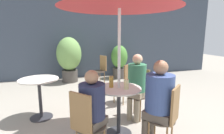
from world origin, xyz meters
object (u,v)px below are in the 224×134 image
Objects in this scene: cafe_table_far at (39,89)px; bistro_chair_2 at (140,89)px; seated_person_0 at (93,106)px; potted_plant_0 at (69,57)px; bistro_chair_3 at (101,68)px; seated_person_2 at (137,82)px; beer_glass_1 at (126,84)px; cafe_table_near at (119,101)px; potted_plant_1 at (119,60)px; bistro_chair_4 at (125,80)px; seated_person_1 at (158,98)px; bistro_chair_0 at (85,122)px; beer_glass_0 at (111,82)px; bistro_chair_1 at (168,114)px.

bistro_chair_2 is (1.82, -0.40, -0.02)m from cafe_table_far.
potted_plant_0 is at bearing -38.53° from seated_person_0.
bistro_chair_3 is 0.80× the size of seated_person_0.
seated_person_0 is 3.83m from potted_plant_0.
seated_person_2 is 0.62m from beer_glass_1.
potted_plant_1 is at bearing 72.40° from cafe_table_near.
seated_person_2 is (-0.05, -0.76, 0.18)m from bistro_chair_4.
bistro_chair_3 is (0.31, 2.83, -0.01)m from cafe_table_near.
seated_person_1 is (1.66, -1.36, 0.16)m from cafe_table_far.
bistro_chair_0 is at bearing -90.00° from bistro_chair_2.
potted_plant_0 is (-1.04, 3.88, 0.12)m from seated_person_1.
bistro_chair_3 is 2.81m from beer_glass_0.
beer_glass_0 is 0.24m from beer_glass_1.
bistro_chair_1 is at bearing -98.52° from potted_plant_1.
cafe_table_far is 1.87m from bistro_chair_2.
bistro_chair_2 is 1.38m from seated_person_0.
potted_plant_1 reaches higher than bistro_chair_0.
seated_person_1 is 0.87m from seated_person_2.
cafe_table_near is 3.49m from potted_plant_0.
cafe_table_far is 5.28× the size of beer_glass_1.
bistro_chair_4 is at bearing -74.17° from bistro_chair_0.
bistro_chair_1 is at bearing -50.36° from beer_glass_1.
bistro_chair_3 is 3.32m from seated_person_0.
cafe_table_far is 1.45m from beer_glass_0.
bistro_chair_1 is 4.16m from potted_plant_0.
bistro_chair_2 is at bearing 32.98° from beer_glass_0.
bistro_chair_3 is 1.00× the size of bistro_chair_4.
beer_glass_0 is (-0.60, 0.63, 0.31)m from bistro_chair_1.
potted_plant_1 is (0.65, 3.09, -0.08)m from seated_person_2.
potted_plant_0 is (-0.73, 3.50, 0.01)m from beer_glass_1.
bistro_chair_1 is 3.40m from bistro_chair_3.
seated_person_0 is 4.20m from potted_plant_1.
potted_plant_1 is at bearing 70.55° from beer_glass_0.
potted_plant_1 reaches higher than bistro_chair_4.
bistro_chair_2 is at bearing 50.36° from beer_glass_1.
beer_glass_1 is at bearing -40.52° from cafe_table_near.
bistro_chair_1 reaches higher than beer_glass_1.
bistro_chair_4 is at bearing 135.20° from seated_person_2.
cafe_table_far is (-1.25, 0.90, 0.01)m from cafe_table_near.
seated_person_1 is 0.84× the size of potted_plant_0.
bistro_chair_0 is 3.44m from bistro_chair_3.
bistro_chair_4 is 2.41m from potted_plant_1.
seated_person_0 is (-1.03, -0.90, 0.14)m from bistro_chair_2.
cafe_table_far is 0.61× the size of seated_person_1.
cafe_table_far is 2.29m from bistro_chair_1.
seated_person_1 is (0.40, -0.46, 0.17)m from cafe_table_near.
bistro_chair_0 is 0.80× the size of seated_person_0.
seated_person_0 reaches higher than bistro_chair_2.
beer_glass_1 is (-0.42, -1.24, 0.29)m from bistro_chair_4.
potted_plant_1 is at bearing -63.14° from seated_person_0.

